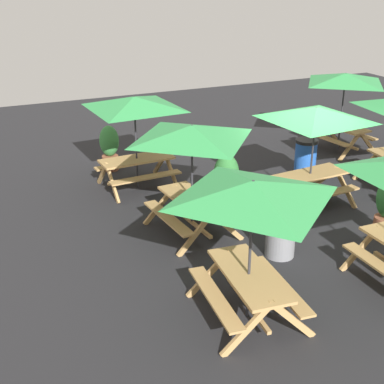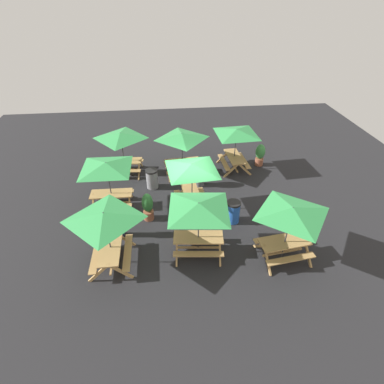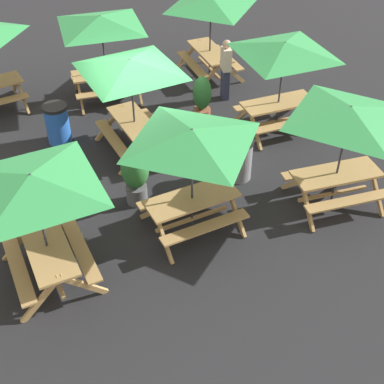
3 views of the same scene
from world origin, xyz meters
TOP-DOWN VIEW (x-y plane):
  - ground_plane at (0.00, 0.00)m, footprint 25.97×25.97m
  - picnic_table_0 at (-2.87, -3.08)m, footprint 2.82×2.82m
  - picnic_table_1 at (-0.07, -2.85)m, footprint 2.16×2.16m
  - picnic_table_2 at (-0.25, 0.19)m, footprint 2.82×2.82m
  - picnic_table_3 at (2.93, -3.24)m, footprint 2.19×2.19m
  - picnic_table_4 at (-0.20, 2.84)m, footprint 2.81×2.81m
  - picnic_table_5 at (3.26, -0.29)m, footprint 2.83×2.83m
  - picnic_table_7 at (2.90, 3.03)m, footprint 2.01×2.01m
  - trash_bin_blue at (-1.87, 1.22)m, footprint 0.59×0.59m
  - trash_bin_gray at (1.50, -1.72)m, footprint 0.59×0.59m
  - potted_plant_0 at (-0.83, -1.67)m, footprint 0.57×0.57m
  - potted_plant_1 at (1.66, 0.70)m, footprint 0.46×0.46m
  - person_standing at (2.73, 1.62)m, footprint 0.28×0.39m

SIDE VIEW (x-z plane):
  - ground_plane at x=0.00m, z-range 0.00..0.00m
  - trash_bin_blue at x=-1.87m, z-range 0.00..0.98m
  - trash_bin_gray at x=1.50m, z-range 0.00..0.98m
  - potted_plant_1 at x=1.66m, z-range 0.01..1.30m
  - potted_plant_0 at x=-0.83m, z-range 0.06..1.36m
  - person_standing at x=2.73m, z-range 0.05..1.72m
  - picnic_table_0 at x=-2.87m, z-range 0.82..3.16m
  - picnic_table_1 at x=-0.07m, z-range 0.82..3.16m
  - picnic_table_2 at x=-0.25m, z-range 0.82..3.16m
  - picnic_table_3 at x=2.93m, z-range 0.82..3.16m
  - picnic_table_4 at x=-0.20m, z-range 0.82..3.16m
  - picnic_table_5 at x=3.26m, z-range 0.82..3.16m
  - picnic_table_7 at x=2.90m, z-range 0.82..3.16m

